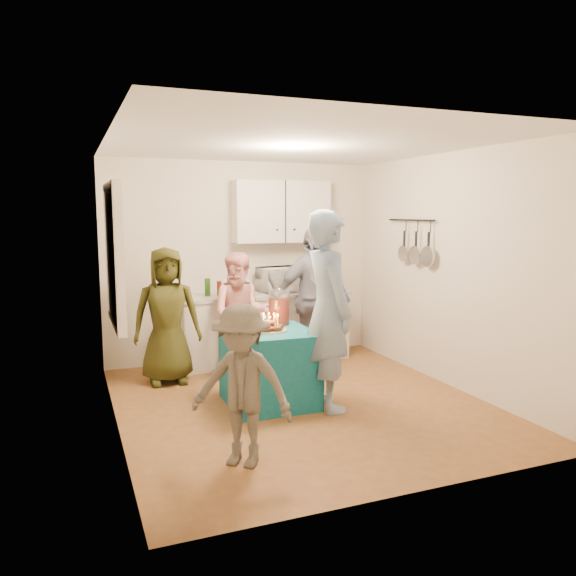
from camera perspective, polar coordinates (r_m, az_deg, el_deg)
name	(u,v)px	position (r m, az deg, el deg)	size (l,w,h in m)	color
floor	(301,403)	(5.88, 1.28, -11.62)	(4.00, 4.00, 0.00)	brown
ceiling	(301,144)	(5.58, 1.37, 14.45)	(4.00, 4.00, 0.00)	white
back_wall	(242,261)	(7.46, -4.68, 2.72)	(3.60, 3.60, 0.00)	silver
left_wall	(112,286)	(5.16, -17.42, 0.18)	(4.00, 4.00, 0.00)	silver
right_wall	(450,271)	(6.49, 16.12, 1.71)	(4.00, 4.00, 0.00)	silver
window_night	(112,255)	(5.43, -17.45, 3.19)	(0.04, 1.00, 1.20)	black
counter	(264,329)	(7.36, -2.43, -4.17)	(2.20, 0.58, 0.86)	white
countertop	(264,295)	(7.28, -2.45, -0.67)	(2.24, 0.62, 0.05)	beige
upper_cabinet	(281,212)	(7.45, -0.68, 7.75)	(1.30, 0.30, 0.80)	white
pot_rack	(409,241)	(6.99, 12.18, 4.71)	(0.12, 1.00, 0.60)	black
microwave	(282,279)	(7.34, -0.65, 0.88)	(0.59, 0.40, 0.32)	white
party_table	(269,367)	(5.76, -1.92, -8.05)	(0.85, 0.85, 0.76)	#116175
donut_cake	(268,322)	(5.65, -2.04, -3.47)	(0.38, 0.38, 0.18)	#381C0C
punch_jar	(279,309)	(5.95, -0.92, -2.11)	(0.22, 0.22, 0.34)	#B71F0E
man_birthday	(328,310)	(5.53, 4.07, -2.29)	(0.72, 0.47, 1.97)	#86A2C3
woman_back_left	(167,316)	(6.52, -12.21, -2.76)	(0.76, 0.50, 1.56)	#585919
woman_back_center	(241,315)	(6.66, -4.81, -2.73)	(0.72, 0.56, 1.48)	pink
woman_back_right	(313,299)	(6.85, 2.52, -1.14)	(1.05, 0.44, 1.79)	#101036
child_near_left	(242,386)	(4.36, -4.71, -9.87)	(0.82, 0.47, 1.26)	#4F483F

